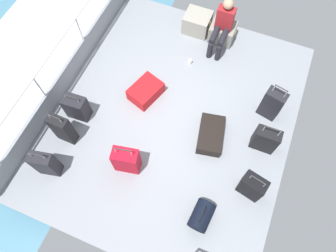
{
  "coord_description": "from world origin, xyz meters",
  "views": [
    {
      "loc": [
        0.92,
        -2.47,
        5.14
      ],
      "look_at": [
        0.05,
        -0.34,
        0.25
      ],
      "focal_mm": 32.64,
      "sensor_mm": 36.0,
      "label": 1
    }
  ],
  "objects_px": {
    "suitcase_1": "(252,186)",
    "suitcase_3": "(77,107)",
    "cargo_crate_1": "(222,32)",
    "suitcase_5": "(272,104)",
    "paper_cup": "(190,62)",
    "suitcase_4": "(46,164)",
    "suitcase_6": "(126,160)",
    "cargo_crate_0": "(197,22)",
    "passenger_seated": "(223,25)",
    "duffel_bag": "(202,216)",
    "suitcase_2": "(146,91)",
    "suitcase_7": "(211,135)",
    "suitcase_8": "(63,129)",
    "suitcase_0": "(265,140)"
  },
  "relations": [
    {
      "from": "suitcase_0",
      "to": "suitcase_2",
      "type": "distance_m",
      "value": 2.37
    },
    {
      "from": "paper_cup",
      "to": "suitcase_4",
      "type": "bearing_deg",
      "value": -115.14
    },
    {
      "from": "cargo_crate_1",
      "to": "suitcase_3",
      "type": "bearing_deg",
      "value": -124.52
    },
    {
      "from": "cargo_crate_1",
      "to": "duffel_bag",
      "type": "bearing_deg",
      "value": -77.03
    },
    {
      "from": "suitcase_7",
      "to": "duffel_bag",
      "type": "relative_size",
      "value": 1.65
    },
    {
      "from": "duffel_bag",
      "to": "suitcase_4",
      "type": "bearing_deg",
      "value": -175.31
    },
    {
      "from": "cargo_crate_1",
      "to": "suitcase_5",
      "type": "bearing_deg",
      "value": -45.94
    },
    {
      "from": "suitcase_7",
      "to": "cargo_crate_1",
      "type": "bearing_deg",
      "value": 103.06
    },
    {
      "from": "suitcase_1",
      "to": "suitcase_4",
      "type": "height_order",
      "value": "suitcase_4"
    },
    {
      "from": "suitcase_5",
      "to": "paper_cup",
      "type": "height_order",
      "value": "suitcase_5"
    },
    {
      "from": "suitcase_1",
      "to": "suitcase_6",
      "type": "distance_m",
      "value": 2.1
    },
    {
      "from": "suitcase_2",
      "to": "suitcase_8",
      "type": "distance_m",
      "value": 1.67
    },
    {
      "from": "passenger_seated",
      "to": "paper_cup",
      "type": "distance_m",
      "value": 0.95
    },
    {
      "from": "suitcase_1",
      "to": "suitcase_2",
      "type": "height_order",
      "value": "suitcase_1"
    },
    {
      "from": "cargo_crate_0",
      "to": "suitcase_1",
      "type": "height_order",
      "value": "suitcase_1"
    },
    {
      "from": "suitcase_4",
      "to": "duffel_bag",
      "type": "bearing_deg",
      "value": 4.69
    },
    {
      "from": "suitcase_1",
      "to": "paper_cup",
      "type": "xyz_separation_m",
      "value": [
        -1.84,
        2.11,
        -0.22
      ]
    },
    {
      "from": "suitcase_5",
      "to": "suitcase_1",
      "type": "bearing_deg",
      "value": -86.85
    },
    {
      "from": "passenger_seated",
      "to": "duffel_bag",
      "type": "xyz_separation_m",
      "value": [
        0.85,
        -3.51,
        -0.41
      ]
    },
    {
      "from": "suitcase_4",
      "to": "suitcase_7",
      "type": "bearing_deg",
      "value": 34.52
    },
    {
      "from": "suitcase_4",
      "to": "suitcase_8",
      "type": "xyz_separation_m",
      "value": [
        -0.04,
        0.65,
        0.04
      ]
    },
    {
      "from": "suitcase_6",
      "to": "suitcase_0",
      "type": "bearing_deg",
      "value": 31.36
    },
    {
      "from": "suitcase_1",
      "to": "suitcase_3",
      "type": "xyz_separation_m",
      "value": [
        -3.35,
        0.21,
        -0.01
      ]
    },
    {
      "from": "passenger_seated",
      "to": "suitcase_8",
      "type": "height_order",
      "value": "passenger_seated"
    },
    {
      "from": "suitcase_1",
      "to": "suitcase_3",
      "type": "height_order",
      "value": "suitcase_1"
    },
    {
      "from": "suitcase_1",
      "to": "paper_cup",
      "type": "distance_m",
      "value": 2.81
    },
    {
      "from": "suitcase_0",
      "to": "paper_cup",
      "type": "relative_size",
      "value": 7.5
    },
    {
      "from": "cargo_crate_0",
      "to": "suitcase_3",
      "type": "xyz_separation_m",
      "value": [
        -1.33,
        -2.8,
        0.06
      ]
    },
    {
      "from": "cargo_crate_1",
      "to": "passenger_seated",
      "type": "relative_size",
      "value": 0.5
    },
    {
      "from": "suitcase_6",
      "to": "suitcase_4",
      "type": "bearing_deg",
      "value": -155.0
    },
    {
      "from": "passenger_seated",
      "to": "duffel_bag",
      "type": "height_order",
      "value": "passenger_seated"
    },
    {
      "from": "suitcase_3",
      "to": "duffel_bag",
      "type": "distance_m",
      "value": 2.91
    },
    {
      "from": "suitcase_7",
      "to": "paper_cup",
      "type": "height_order",
      "value": "suitcase_7"
    },
    {
      "from": "cargo_crate_0",
      "to": "passenger_seated",
      "type": "distance_m",
      "value": 0.71
    },
    {
      "from": "cargo_crate_1",
      "to": "suitcase_2",
      "type": "distance_m",
      "value": 2.12
    },
    {
      "from": "passenger_seated",
      "to": "suitcase_1",
      "type": "distance_m",
      "value": 3.16
    },
    {
      "from": "suitcase_6",
      "to": "paper_cup",
      "type": "bearing_deg",
      "value": 84.91
    },
    {
      "from": "cargo_crate_1",
      "to": "suitcase_5",
      "type": "height_order",
      "value": "suitcase_5"
    },
    {
      "from": "cargo_crate_1",
      "to": "suitcase_2",
      "type": "xyz_separation_m",
      "value": [
        -0.92,
        -1.91,
        -0.05
      ]
    },
    {
      "from": "passenger_seated",
      "to": "suitcase_6",
      "type": "relative_size",
      "value": 1.34
    },
    {
      "from": "suitcase_6",
      "to": "suitcase_7",
      "type": "distance_m",
      "value": 1.57
    },
    {
      "from": "suitcase_7",
      "to": "suitcase_8",
      "type": "relative_size",
      "value": 0.94
    },
    {
      "from": "suitcase_8",
      "to": "suitcase_2",
      "type": "bearing_deg",
      "value": 55.05
    },
    {
      "from": "suitcase_5",
      "to": "suitcase_7",
      "type": "bearing_deg",
      "value": -133.08
    },
    {
      "from": "passenger_seated",
      "to": "suitcase_0",
      "type": "bearing_deg",
      "value": -53.14
    },
    {
      "from": "suitcase_2",
      "to": "suitcase_4",
      "type": "distance_m",
      "value": 2.21
    },
    {
      "from": "suitcase_7",
      "to": "duffel_bag",
      "type": "bearing_deg",
      "value": -77.17
    },
    {
      "from": "suitcase_3",
      "to": "duffel_bag",
      "type": "xyz_separation_m",
      "value": [
        2.75,
        -0.93,
        -0.11
      ]
    },
    {
      "from": "suitcase_3",
      "to": "suitcase_5",
      "type": "xyz_separation_m",
      "value": [
        3.26,
        1.36,
        0.08
      ]
    },
    {
      "from": "cargo_crate_0",
      "to": "suitcase_5",
      "type": "bearing_deg",
      "value": -36.73
    }
  ]
}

